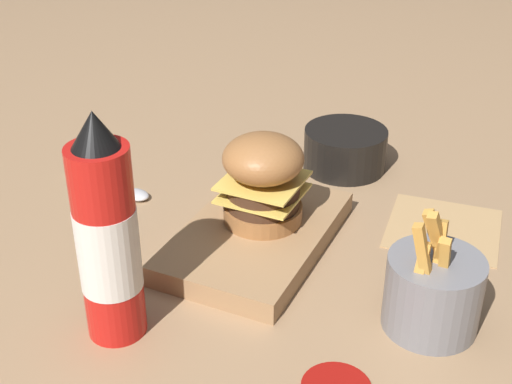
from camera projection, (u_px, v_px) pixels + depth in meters
name	position (u px, v px, depth m)	size (l,w,h in m)	color
ground_plane	(208.00, 256.00, 0.88)	(6.00, 6.00, 0.00)	#9E7A56
serving_board	(256.00, 236.00, 0.89)	(0.27, 0.16, 0.03)	#A37A51
burger	(263.00, 179.00, 0.87)	(0.10, 0.10, 0.11)	#9E6638
ketchup_bottle	(107.00, 239.00, 0.70)	(0.06, 0.06, 0.25)	red
fries_basket	(433.00, 291.00, 0.74)	(0.10, 0.10, 0.14)	slate
side_bowl	(345.00, 148.00, 1.07)	(0.12, 0.12, 0.06)	black
spoon	(123.00, 190.00, 1.01)	(0.04, 0.16, 0.01)	silver
parchment_square	(444.00, 228.00, 0.93)	(0.15, 0.15, 0.00)	tan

